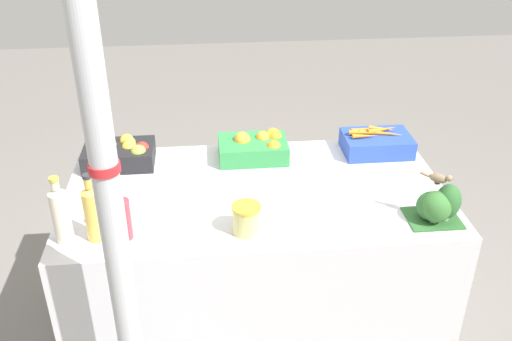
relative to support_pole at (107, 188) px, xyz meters
name	(u,v)px	position (x,y,z in m)	size (l,w,h in m)	color
ground_plane	(256,324)	(0.52, 0.67, -1.28)	(10.00, 10.00, 0.00)	slate
market_table	(256,262)	(0.52, 0.67, -0.86)	(1.72, 0.93, 0.83)	silver
support_pole	(107,188)	(0.00, 0.00, 0.00)	(0.10, 0.10, 2.55)	#B7BABF
apple_crate	(120,153)	(-0.11, 0.98, -0.39)	(0.34, 0.23, 0.13)	black
orange_crate	(256,147)	(0.55, 0.99, -0.39)	(0.34, 0.23, 0.13)	#2D8442
carrot_crate	(376,143)	(1.17, 0.98, -0.39)	(0.34, 0.23, 0.13)	#2847B7
broccoli_pile	(438,206)	(1.24, 0.35, -0.37)	(0.22, 0.18, 0.17)	#2D602D
juice_bottle_cloudy	(61,214)	(-0.26, 0.36, -0.32)	(0.07, 0.07, 0.29)	beige
juice_bottle_golden	(93,212)	(-0.14, 0.36, -0.32)	(0.07, 0.07, 0.29)	gold
juice_bottle_ruby	(121,216)	(-0.04, 0.36, -0.34)	(0.08, 0.08, 0.25)	#B2333D
pickle_jar	(246,219)	(0.45, 0.35, -0.38)	(0.12, 0.12, 0.12)	#D1CC75
sparrow_bird	(439,178)	(1.24, 0.37, -0.25)	(0.12, 0.09, 0.05)	#4C3D2D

